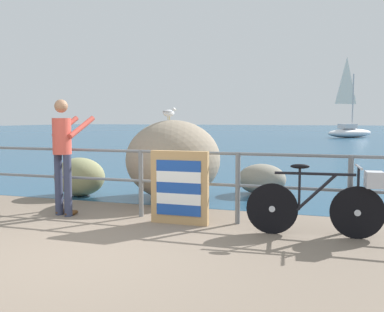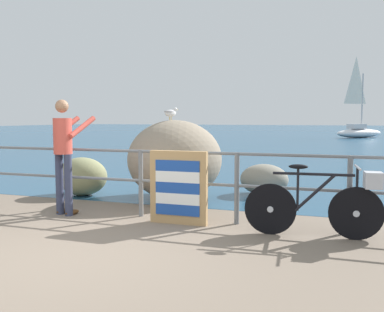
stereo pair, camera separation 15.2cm
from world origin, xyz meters
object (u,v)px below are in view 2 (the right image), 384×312
(breakwater_boulder_right, at_px, (264,179))
(sailboat, at_px, (359,129))
(breakwater_boulder_main, at_px, (175,159))
(person_at_railing, at_px, (64,151))
(bicycle, at_px, (325,201))
(folded_deckchair_stack, at_px, (178,188))
(breakwater_boulder_left, at_px, (82,176))
(seagull, at_px, (171,112))

(breakwater_boulder_right, distance_m, sailboat, 27.05)
(breakwater_boulder_main, height_order, sailboat, sailboat)
(sailboat, bearing_deg, person_at_railing, -145.05)
(bicycle, xyz_separation_m, folded_deckchair_stack, (-1.98, 0.08, 0.06))
(breakwater_boulder_left, distance_m, seagull, 2.17)
(bicycle, height_order, sailboat, sailboat)
(breakwater_boulder_main, distance_m, seagull, 0.88)
(folded_deckchair_stack, xyz_separation_m, sailboat, (3.66, 29.61, 0.19))
(breakwater_boulder_left, bearing_deg, breakwater_boulder_main, 8.74)
(breakwater_boulder_main, height_order, seagull, seagull)
(person_at_railing, bearing_deg, breakwater_boulder_main, -17.94)
(person_at_railing, distance_m, breakwater_boulder_right, 3.87)
(person_at_railing, relative_size, breakwater_boulder_right, 1.89)
(breakwater_boulder_right, bearing_deg, folded_deckchair_stack, -105.86)
(bicycle, distance_m, breakwater_boulder_right, 3.06)
(breakwater_boulder_left, distance_m, breakwater_boulder_right, 3.56)
(folded_deckchair_stack, xyz_separation_m, breakwater_boulder_left, (-2.57, 1.51, -0.15))
(folded_deckchair_stack, relative_size, seagull, 3.15)
(folded_deckchair_stack, xyz_separation_m, breakwater_boulder_main, (-0.74, 1.79, 0.21))
(breakwater_boulder_main, relative_size, breakwater_boulder_right, 1.94)
(person_at_railing, distance_m, breakwater_boulder_left, 1.80)
(breakwater_boulder_left, xyz_separation_m, seagull, (1.77, 0.23, 1.23))
(folded_deckchair_stack, bearing_deg, seagull, 114.92)
(breakwater_boulder_right, bearing_deg, sailboat, 83.88)
(person_at_railing, xyz_separation_m, breakwater_boulder_main, (1.13, 1.81, -0.26))
(folded_deckchair_stack, distance_m, breakwater_boulder_right, 2.83)
(breakwater_boulder_left, relative_size, breakwater_boulder_right, 1.07)
(bicycle, relative_size, person_at_railing, 0.95)
(breakwater_boulder_left, bearing_deg, breakwater_boulder_right, 19.89)
(breakwater_boulder_main, bearing_deg, folded_deckchair_stack, -67.42)
(breakwater_boulder_left, bearing_deg, seagull, 7.29)
(breakwater_boulder_right, relative_size, seagull, 2.85)
(folded_deckchair_stack, xyz_separation_m, seagull, (-0.81, 1.73, 1.08))
(breakwater_boulder_main, bearing_deg, sailboat, 81.01)
(folded_deckchair_stack, bearing_deg, bicycle, -2.43)
(bicycle, distance_m, sailboat, 29.74)
(bicycle, height_order, person_at_railing, person_at_railing)
(breakwater_boulder_main, distance_m, breakwater_boulder_right, 1.83)
(person_at_railing, relative_size, breakwater_boulder_left, 1.76)
(bicycle, distance_m, person_at_railing, 3.89)
(folded_deckchair_stack, height_order, breakwater_boulder_left, folded_deckchair_stack)
(folded_deckchair_stack, xyz_separation_m, breakwater_boulder_right, (0.77, 2.72, -0.22))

